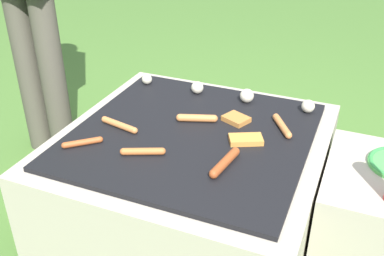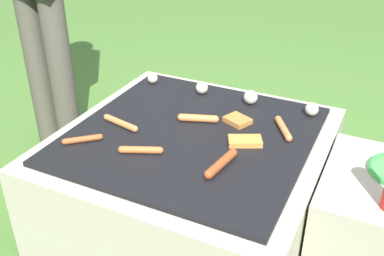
{
  "view_description": "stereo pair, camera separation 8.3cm",
  "coord_description": "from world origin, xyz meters",
  "views": [
    {
      "loc": [
        0.57,
        -1.36,
        1.27
      ],
      "look_at": [
        0.0,
        0.0,
        0.43
      ],
      "focal_mm": 42.0,
      "sensor_mm": 36.0,
      "label": 1
    },
    {
      "loc": [
        0.64,
        -1.32,
        1.27
      ],
      "look_at": [
        0.0,
        0.0,
        0.43
      ],
      "focal_mm": 42.0,
      "sensor_mm": 36.0,
      "label": 2
    }
  ],
  "objects": [
    {
      "name": "grill",
      "position": [
        0.0,
        0.0,
        0.2
      ],
      "size": [
        0.98,
        0.98,
        0.41
      ],
      "color": "#A89E8C",
      "rests_on": "ground_plane"
    },
    {
      "name": "ground_plane",
      "position": [
        0.0,
        0.0,
        0.0
      ],
      "size": [
        14.0,
        14.0,
        0.0
      ],
      "primitive_type": "plane",
      "color": "#47702D"
    },
    {
      "name": "sausage_front_center",
      "position": [
        -0.02,
        0.09,
        0.43
      ],
      "size": [
        0.16,
        0.07,
        0.03
      ],
      "color": "#C6753D",
      "rests_on": "grill"
    },
    {
      "name": "sausage_back_right",
      "position": [
        0.31,
        0.16,
        0.43
      ],
      "size": [
        0.1,
        0.15,
        0.03
      ],
      "color": "#C6753D",
      "rests_on": "grill"
    },
    {
      "name": "sausage_front_right",
      "position": [
        -0.27,
        -0.07,
        0.43
      ],
      "size": [
        0.18,
        0.06,
        0.02
      ],
      "color": "#C6753D",
      "rests_on": "grill"
    },
    {
      "name": "bread_slice_left",
      "position": [
        0.21,
        0.01,
        0.42
      ],
      "size": [
        0.14,
        0.12,
        0.02
      ],
      "color": "#D18438",
      "rests_on": "grill"
    },
    {
      "name": "mushroom_row",
      "position": [
        0.04,
        0.34,
        0.44
      ],
      "size": [
        0.79,
        0.06,
        0.06
      ],
      "color": "beige",
      "rests_on": "grill"
    },
    {
      "name": "sausage_back_left",
      "position": [
        -0.33,
        -0.24,
        0.42
      ],
      "size": [
        0.12,
        0.11,
        0.02
      ],
      "color": "#A34C23",
      "rests_on": "grill"
    },
    {
      "name": "bread_slice_center",
      "position": [
        0.13,
        0.15,
        0.42
      ],
      "size": [
        0.12,
        0.11,
        0.02
      ],
      "color": "#B27033",
      "rests_on": "grill"
    },
    {
      "name": "sausage_back_center",
      "position": [
        0.19,
        -0.16,
        0.43
      ],
      "size": [
        0.05,
        0.19,
        0.03
      ],
      "color": "#93421E",
      "rests_on": "grill"
    },
    {
      "name": "sausage_mid_left",
      "position": [
        -0.1,
        -0.21,
        0.43
      ],
      "size": [
        0.15,
        0.08,
        0.03
      ],
      "color": "#B7602D",
      "rests_on": "grill"
    }
  ]
}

